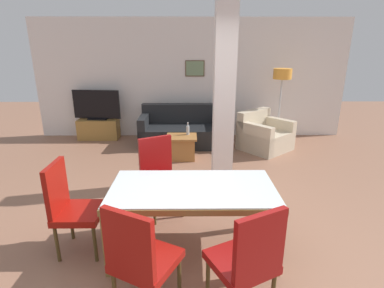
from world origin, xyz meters
TOP-DOWN VIEW (x-y plane):
  - ground_plane at (0.00, 0.00)m, footprint 18.00×18.00m
  - back_wall at (0.00, 4.36)m, footprint 7.20×0.09m
  - divider_pillar at (0.48, 1.69)m, footprint 0.31×0.28m
  - dining_table at (0.00, 0.00)m, footprint 1.68×0.87m
  - dining_chair_near_right at (0.41, -0.83)m, footprint 0.62×0.62m
  - dining_chair_head_left at (-1.25, 0.00)m, footprint 0.46×0.46m
  - dining_chair_far_left at (-0.42, 0.79)m, footprint 0.62×0.62m
  - dining_chair_near_left at (-0.42, -0.81)m, footprint 0.62×0.62m
  - sofa at (-0.19, 3.63)m, footprint 1.83×0.89m
  - armchair at (1.53, 3.29)m, footprint 1.24×1.24m
  - coffee_table at (-0.18, 2.74)m, footprint 0.58×0.48m
  - bottle at (-0.07, 2.84)m, footprint 0.06×0.06m
  - tv_stand at (-2.17, 4.08)m, footprint 0.92×0.40m
  - tv_screen at (-2.17, 4.08)m, footprint 1.08×0.25m
  - floor_lamp at (1.94, 3.74)m, footprint 0.39×0.39m

SIDE VIEW (x-z plane):
  - ground_plane at x=0.00m, z-range 0.00..0.00m
  - tv_stand at x=-2.17m, z-range 0.00..0.46m
  - coffee_table at x=-0.18m, z-range 0.01..0.46m
  - armchair at x=1.53m, z-range -0.12..0.68m
  - sofa at x=-0.19m, z-range -0.13..0.72m
  - dining_chair_near_right at x=0.41m, z-range 0.05..1.04m
  - dining_chair_head_left at x=-1.25m, z-range 0.05..1.04m
  - dining_chair_far_left at x=-0.42m, z-range 0.05..1.04m
  - dining_chair_near_left at x=-0.42m, z-range 0.05..1.04m
  - bottle at x=-0.07m, z-range 0.42..0.67m
  - dining_table at x=0.00m, z-range 0.22..0.95m
  - tv_screen at x=-2.17m, z-range 0.46..1.14m
  - divider_pillar at x=0.48m, z-range 0.00..2.70m
  - back_wall at x=0.00m, z-range 0.00..2.70m
  - floor_lamp at x=1.94m, z-range 0.57..2.21m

